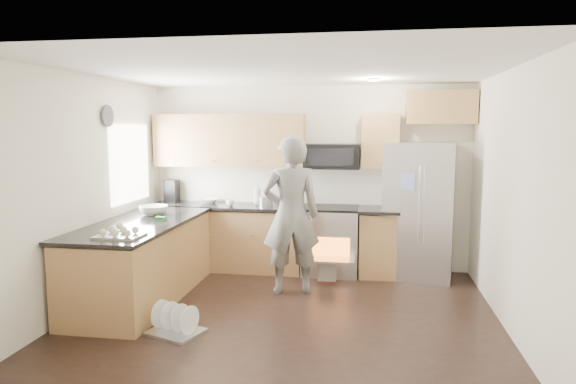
% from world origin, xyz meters
% --- Properties ---
extents(ground, '(4.50, 4.50, 0.00)m').
position_xyz_m(ground, '(0.00, 0.00, 0.00)').
color(ground, black).
rests_on(ground, ground).
extents(room_shell, '(4.54, 4.04, 2.62)m').
position_xyz_m(room_shell, '(-0.04, 0.02, 1.67)').
color(room_shell, white).
rests_on(room_shell, ground).
extents(back_cabinet_run, '(4.45, 0.64, 2.50)m').
position_xyz_m(back_cabinet_run, '(-0.59, 1.75, 0.96)').
color(back_cabinet_run, '#A57F42').
rests_on(back_cabinet_run, ground).
extents(peninsula, '(0.96, 2.36, 1.04)m').
position_xyz_m(peninsula, '(-1.75, 0.25, 0.47)').
color(peninsula, '#A57F42').
rests_on(peninsula, ground).
extents(stove_range, '(0.76, 0.97, 1.79)m').
position_xyz_m(stove_range, '(0.35, 1.69, 0.68)').
color(stove_range, '#B7B7BC').
rests_on(stove_range, ground).
extents(refrigerator, '(1.00, 0.84, 1.82)m').
position_xyz_m(refrigerator, '(1.53, 1.70, 0.91)').
color(refrigerator, '#B7B7BC').
rests_on(refrigerator, ground).
extents(person, '(0.80, 0.63, 1.92)m').
position_xyz_m(person, '(-0.06, 0.77, 0.96)').
color(person, gray).
rests_on(person, ground).
extents(dish_rack, '(0.60, 0.54, 0.31)m').
position_xyz_m(dish_rack, '(-0.98, -0.68, 0.08)').
color(dish_rack, '#B7B7BC').
rests_on(dish_rack, ground).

